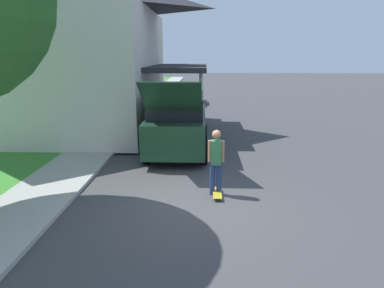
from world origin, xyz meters
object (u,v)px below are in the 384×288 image
Objects in this scene: car_down_street at (187,94)px; skateboarder at (216,159)px; skateboard at (217,193)px; suv_parked at (178,122)px.

skateboarder is (1.54, -16.82, 0.28)m from car_down_street.
car_down_street is at bearing 95.33° from skateboard.
suv_parked is 4.39m from skateboard.
skateboard is at bearing -69.93° from skateboarder.
skateboarder reaches higher than car_down_street.
skateboarder is (1.24, -3.95, -0.19)m from suv_parked.
skateboarder is 0.86m from skateboard.
car_down_street is at bearing 91.32° from suv_parked.
car_down_street is 2.41× the size of skateboarder.
skateboard is (1.58, -16.94, -0.57)m from car_down_street.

